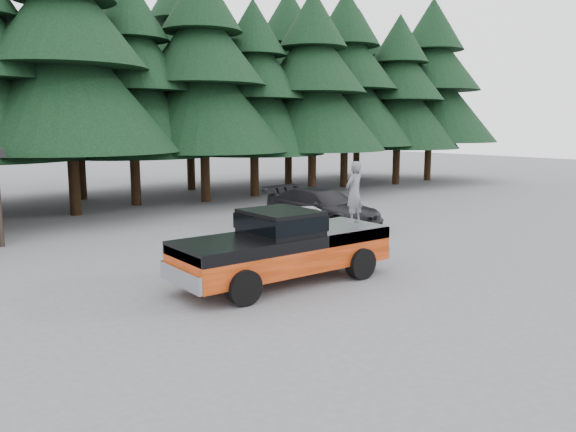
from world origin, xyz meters
TOP-DOWN VIEW (x-y plane):
  - ground at (0.00, 0.00)m, footprint 120.00×120.00m
  - pickup_truck at (-0.08, -0.18)m, footprint 6.00×2.04m
  - truck_cab at (-0.18, -0.18)m, footprint 1.66×1.90m
  - air_compressor at (0.81, -0.01)m, footprint 0.86×0.80m
  - man_on_bed at (2.31, -0.29)m, footprint 0.70×0.53m
  - parked_car at (6.02, 5.38)m, footprint 2.79×5.57m
  - treeline at (0.42, 17.20)m, footprint 60.15×16.05m

SIDE VIEW (x-z plane):
  - ground at x=0.00m, z-range 0.00..0.00m
  - pickup_truck at x=-0.08m, z-range 0.00..1.33m
  - parked_car at x=6.02m, z-range 0.00..1.55m
  - air_compressor at x=0.81m, z-range 1.33..1.81m
  - truck_cab at x=-0.18m, z-range 1.33..1.92m
  - man_on_bed at x=2.31m, z-range 1.33..3.08m
  - treeline at x=0.42m, z-range -1.03..16.47m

